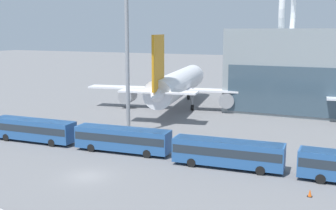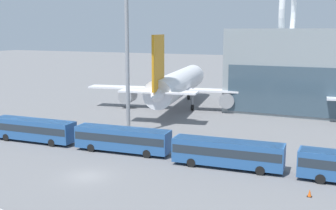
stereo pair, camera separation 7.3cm
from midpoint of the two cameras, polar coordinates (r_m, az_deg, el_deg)
The scene contains 8 objects.
ground_plane at distance 45.10m, azimuth -10.89°, elevation -9.46°, with size 440.00×440.00×0.00m, color slate.
airliner_at_gate_near at distance 80.68m, azimuth 1.27°, elevation 2.78°, with size 34.84×36.58×14.31m.
shuttle_bus_1 at distance 59.97m, azimuth -17.70°, elevation -3.07°, with size 12.26×3.02×3.06m.
shuttle_bus_2 at distance 52.51m, azimuth -6.15°, elevation -4.47°, with size 12.32×3.41×3.06m.
shuttle_bus_3 at distance 46.87m, azimuth 8.10°, elevation -6.30°, with size 12.31×3.30×3.06m.
floodlight_mast at distance 59.76m, azimuth -5.62°, elevation 13.29°, with size 2.85×2.85×26.32m.
lane_stripe_2 at distance 62.49m, azimuth -14.96°, elevation -4.11°, with size 11.36×0.25×0.01m, color yellow.
traffic_cone_0 at distance 41.17m, azimuth 18.69°, elevation -11.23°, with size 0.46×0.46×0.72m.
Camera 2 is at (24.72, -34.66, 14.91)m, focal length 45.00 mm.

